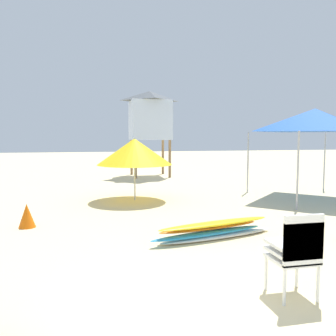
% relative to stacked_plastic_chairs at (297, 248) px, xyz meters
% --- Properties ---
extents(stacked_plastic_chairs, '(0.48, 0.48, 1.02)m').
position_rel_stacked_plastic_chairs_xyz_m(stacked_plastic_chairs, '(0.00, 0.00, 0.00)').
color(stacked_plastic_chairs, white).
rests_on(stacked_plastic_chairs, ground).
extents(surfboard_pile, '(2.55, 0.88, 0.32)m').
position_rel_stacked_plastic_chairs_xyz_m(surfboard_pile, '(-0.10, 2.51, -0.45)').
color(surfboard_pile, white).
rests_on(surfboard_pile, ground).
extents(popup_canopy, '(2.95, 2.95, 2.70)m').
position_rel_stacked_plastic_chairs_xyz_m(popup_canopy, '(4.30, 5.91, 1.75)').
color(popup_canopy, '#B2B2B7').
rests_on(popup_canopy, ground).
extents(lifeguard_tower, '(1.98, 1.98, 3.96)m').
position_rel_stacked_plastic_chairs_xyz_m(lifeguard_tower, '(0.47, 12.86, 2.24)').
color(lifeguard_tower, olive).
rests_on(lifeguard_tower, ground).
extents(beach_umbrella_left, '(2.19, 2.19, 1.82)m').
position_rel_stacked_plastic_chairs_xyz_m(beach_umbrella_left, '(-1.02, 6.73, 0.83)').
color(beach_umbrella_left, beige).
rests_on(beach_umbrella_left, ground).
extents(traffic_cone_near, '(0.35, 0.35, 0.49)m').
position_rel_stacked_plastic_chairs_xyz_m(traffic_cone_near, '(-3.58, 4.09, -0.36)').
color(traffic_cone_near, orange).
rests_on(traffic_cone_near, ground).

